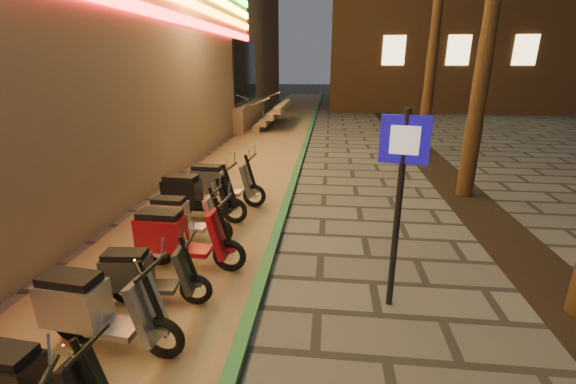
# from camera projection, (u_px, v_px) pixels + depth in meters

# --- Properties ---
(parking_strip) EXTENTS (3.40, 60.00, 0.01)m
(parking_strip) POSITION_uv_depth(u_px,v_px,m) (252.00, 161.00, 13.45)
(parking_strip) COLOR #8C7251
(parking_strip) RESTS_ON ground
(green_curb) EXTENTS (0.18, 60.00, 0.10)m
(green_curb) POSITION_uv_depth(u_px,v_px,m) (300.00, 161.00, 13.26)
(green_curb) COLOR #296E3B
(green_curb) RESTS_ON ground
(planting_strip) EXTENTS (1.20, 40.00, 0.02)m
(planting_strip) POSITION_uv_depth(u_px,v_px,m) (494.00, 226.00, 8.10)
(planting_strip) COLOR black
(planting_strip) RESTS_ON ground
(pedestrian_sign) EXTENTS (0.60, 0.16, 2.76)m
(pedestrian_sign) POSITION_uv_depth(u_px,v_px,m) (400.00, 185.00, 4.93)
(pedestrian_sign) COLOR black
(pedestrian_sign) RESTS_ON ground
(scooter_5) EXTENTS (1.78, 0.66, 1.25)m
(scooter_5) POSITION_uv_depth(u_px,v_px,m) (95.00, 309.00, 4.50)
(scooter_5) COLOR black
(scooter_5) RESTS_ON ground
(scooter_6) EXTENTS (1.51, 0.54, 1.06)m
(scooter_6) POSITION_uv_depth(u_px,v_px,m) (144.00, 275.00, 5.37)
(scooter_6) COLOR black
(scooter_6) RESTS_ON ground
(scooter_7) EXTENTS (1.83, 0.64, 1.29)m
(scooter_7) POSITION_uv_depth(u_px,v_px,m) (178.00, 237.00, 6.32)
(scooter_7) COLOR black
(scooter_7) RESTS_ON ground
(scooter_8) EXTENTS (1.58, 0.55, 1.11)m
(scooter_8) POSITION_uv_depth(u_px,v_px,m) (182.00, 217.00, 7.32)
(scooter_8) COLOR black
(scooter_8) RESTS_ON ground
(scooter_9) EXTENTS (1.85, 0.66, 1.30)m
(scooter_9) POSITION_uv_depth(u_px,v_px,m) (195.00, 196.00, 8.24)
(scooter_9) COLOR black
(scooter_9) RESTS_ON ground
(scooter_10) EXTENTS (1.80, 0.63, 1.27)m
(scooter_10) POSITION_uv_depth(u_px,v_px,m) (219.00, 183.00, 9.15)
(scooter_10) COLOR black
(scooter_10) RESTS_ON ground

